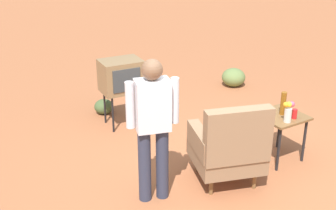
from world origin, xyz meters
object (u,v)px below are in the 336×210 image
(bottle_tall_amber, at_px, (283,103))
(flower_vase, at_px, (288,111))
(side_table, at_px, (281,121))
(tv_on_stand, at_px, (121,76))
(soda_can_red, at_px, (294,114))
(armchair, at_px, (230,146))
(person_standing, at_px, (153,123))

(bottle_tall_amber, distance_m, flower_vase, 0.23)
(side_table, xyz_separation_m, bottle_tall_amber, (-0.02, -0.01, 0.24))
(bottle_tall_amber, bearing_deg, tv_on_stand, -56.60)
(side_table, xyz_separation_m, flower_vase, (0.09, 0.19, 0.24))
(soda_can_red, bearing_deg, flower_vase, 10.79)
(tv_on_stand, distance_m, soda_can_red, 2.54)
(armchair, relative_size, side_table, 1.70)
(tv_on_stand, distance_m, bottle_tall_amber, 2.37)
(person_standing, distance_m, soda_can_red, 1.93)
(person_standing, bearing_deg, side_table, 177.93)
(side_table, height_order, tv_on_stand, tv_on_stand)
(flower_vase, bearing_deg, person_standing, -8.19)
(side_table, relative_size, person_standing, 0.38)
(side_table, bearing_deg, soda_can_red, 110.26)
(person_standing, distance_m, bottle_tall_amber, 1.87)
(soda_can_red, bearing_deg, bottle_tall_amber, -78.60)
(bottle_tall_amber, xyz_separation_m, flower_vase, (0.11, 0.20, -0.00))
(armchair, relative_size, soda_can_red, 8.69)
(side_table, relative_size, tv_on_stand, 0.61)
(armchair, relative_size, person_standing, 0.65)
(tv_on_stand, relative_size, soda_can_red, 8.44)
(armchair, bearing_deg, flower_vase, 176.89)
(bottle_tall_amber, bearing_deg, person_standing, -1.61)
(tv_on_stand, bearing_deg, armchair, 99.14)
(armchair, height_order, tv_on_stand, armchair)
(side_table, distance_m, flower_vase, 0.32)
(armchair, distance_m, flower_vase, 0.89)
(tv_on_stand, bearing_deg, bottle_tall_amber, 123.40)
(bottle_tall_amber, bearing_deg, side_table, 31.02)
(soda_can_red, xyz_separation_m, flower_vase, (0.15, 0.03, 0.09))
(tv_on_stand, height_order, bottle_tall_amber, tv_on_stand)
(side_table, bearing_deg, person_standing, -2.07)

